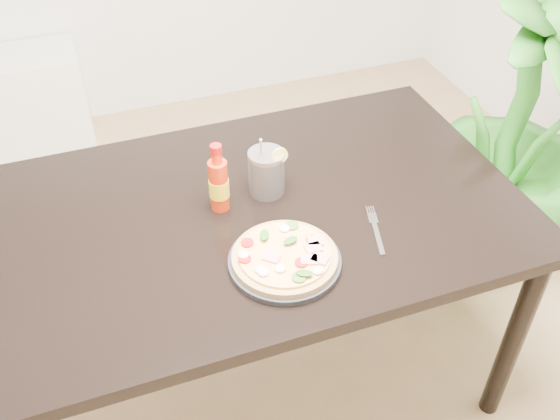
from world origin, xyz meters
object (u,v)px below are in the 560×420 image
object	(u,v)px
plate	(285,262)
cola_cup	(266,173)
houseplant	(515,133)
dining_table	(265,228)
hot_sauce_bottle	(219,184)
fork	(375,228)
pizza	(285,256)

from	to	relation	value
plate	cola_cup	world-z (taller)	cola_cup
cola_cup	houseplant	world-z (taller)	houseplant
dining_table	hot_sauce_bottle	world-z (taller)	hot_sauce_bottle
plate	fork	distance (m)	0.27
cola_cup	houseplant	bearing A→B (deg)	12.10
hot_sauce_bottle	cola_cup	bearing A→B (deg)	9.62
hot_sauce_bottle	cola_cup	xyz separation A→B (m)	(0.14, 0.02, -0.02)
fork	houseplant	world-z (taller)	houseplant
pizza	plate	bearing A→B (deg)	117.24
pizza	fork	bearing A→B (deg)	8.51
pizza	cola_cup	size ratio (longest dim) A/B	1.37
hot_sauce_bottle	houseplant	distance (m)	1.24
plate	houseplant	size ratio (longest dim) A/B	0.24
dining_table	fork	xyz separation A→B (m)	(0.24, -0.19, 0.09)
pizza	houseplant	bearing A→B (deg)	25.01
plate	pizza	size ratio (longest dim) A/B	1.07
pizza	fork	xyz separation A→B (m)	(0.27, 0.04, -0.02)
dining_table	pizza	size ratio (longest dim) A/B	5.39
cola_cup	pizza	bearing A→B (deg)	-100.25
houseplant	cola_cup	bearing A→B (deg)	-167.90
pizza	houseplant	distance (m)	1.23
fork	dining_table	bearing A→B (deg)	157.94
dining_table	plate	bearing A→B (deg)	-96.81
pizza	dining_table	bearing A→B (deg)	83.43
houseplant	dining_table	bearing A→B (deg)	-165.19
plate	hot_sauce_bottle	distance (m)	0.29
dining_table	houseplant	bearing A→B (deg)	14.81
plate	fork	world-z (taller)	plate
dining_table	hot_sauce_bottle	distance (m)	0.20
cola_cup	hot_sauce_bottle	bearing A→B (deg)	-170.38
dining_table	hot_sauce_bottle	size ratio (longest dim) A/B	6.88
plate	fork	size ratio (longest dim) A/B	1.50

